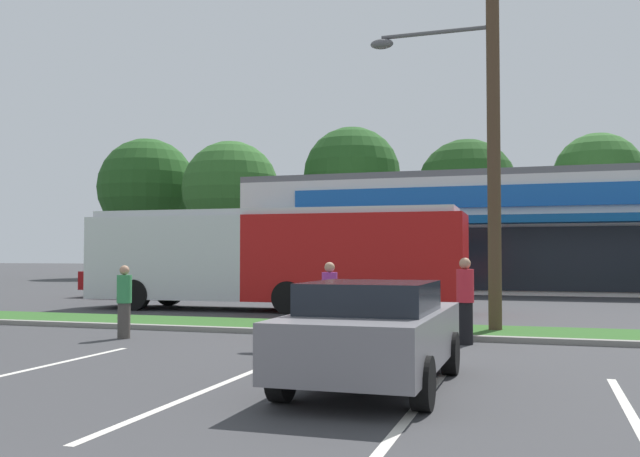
{
  "coord_description": "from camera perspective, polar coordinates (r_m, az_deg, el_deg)",
  "views": [
    {
      "loc": [
        5.39,
        -2.3,
        1.81
      ],
      "look_at": [
        -0.99,
        18.1,
        2.6
      ],
      "focal_mm": 39.67,
      "sensor_mm": 36.0,
      "label": 1
    }
  ],
  "objects": [
    {
      "name": "tree_mid_right",
      "position": [
        49.71,
        21.54,
        3.86
      ],
      "size": [
        5.79,
        5.79,
        9.77
      ],
      "color": "#473323",
      "rests_on": "ground_plane"
    },
    {
      "name": "tree_mid_left",
      "position": [
        51.04,
        2.59,
        4.29
      ],
      "size": [
        6.98,
        6.98,
        11.0
      ],
      "color": "#473323",
      "rests_on": "ground_plane"
    },
    {
      "name": "parking_stripe_3",
      "position": [
        8.64,
        7.74,
        -14.15
      ],
      "size": [
        0.12,
        4.8,
        0.01
      ],
      "primitive_type": "cube",
      "color": "silver",
      "rests_on": "ground_plane"
    },
    {
      "name": "car_1",
      "position": [
        9.76,
        4.36,
        -8.29
      ],
      "size": [
        1.96,
        4.19,
        1.44
      ],
      "rotation": [
        0.0,
        0.0,
        1.57
      ],
      "color": "slate",
      "rests_on": "ground_plane"
    },
    {
      "name": "city_bus",
      "position": [
        22.97,
        -3.86,
        -2.22
      ],
      "size": [
        12.44,
        2.95,
        3.25
      ],
      "rotation": [
        0.0,
        0.0,
        3.17
      ],
      "color": "#B71414",
      "rests_on": "ground_plane"
    },
    {
      "name": "parking_stripe_4",
      "position": [
        8.92,
        23.83,
        -13.6
      ],
      "size": [
        0.12,
        4.8,
        0.01
      ],
      "primitive_type": "cube",
      "color": "silver",
      "rests_on": "ground_plane"
    },
    {
      "name": "parking_stripe_2",
      "position": [
        9.33,
        -10.51,
        -13.23
      ],
      "size": [
        0.12,
        4.8,
        0.01
      ],
      "primitive_type": "cube",
      "color": "silver",
      "rests_on": "ground_plane"
    },
    {
      "name": "tree_left",
      "position": [
        51.0,
        -7.24,
        3.15
      ],
      "size": [
        6.91,
        6.91,
        9.94
      ],
      "color": "#473323",
      "rests_on": "ground_plane"
    },
    {
      "name": "parking_stripe_1",
      "position": [
        12.38,
        -21.62,
        -10.35
      ],
      "size": [
        0.12,
        4.8,
        0.01
      ],
      "primitive_type": "cube",
      "color": "silver",
      "rests_on": "ground_plane"
    },
    {
      "name": "curb_lip",
      "position": [
        16.11,
        -2.3,
        -8.34
      ],
      "size": [
        56.0,
        0.24,
        0.12
      ],
      "primitive_type": "cube",
      "color": "gray",
      "rests_on": "ground_plane"
    },
    {
      "name": "storefront_building",
      "position": [
        37.65,
        18.09,
        -0.43
      ],
      "size": [
        29.59,
        12.01,
        5.69
      ],
      "color": "silver",
      "rests_on": "ground_plane"
    },
    {
      "name": "pedestrian_mid",
      "position": [
        14.59,
        11.64,
        -5.73
      ],
      "size": [
        0.35,
        0.35,
        1.75
      ],
      "rotation": [
        0.0,
        0.0,
        1.12
      ],
      "color": "black",
      "rests_on": "ground_plane"
    },
    {
      "name": "utility_pole",
      "position": [
        16.8,
        13.3,
        9.66
      ],
      "size": [
        3.03,
        2.4,
        9.75
      ],
      "color": "#4C3826",
      "rests_on": "ground_plane"
    },
    {
      "name": "pedestrian_far",
      "position": [
        15.89,
        -15.52,
        -5.71
      ],
      "size": [
        0.32,
        0.32,
        1.58
      ],
      "rotation": [
        0.0,
        0.0,
        5.17
      ],
      "color": "#47423D",
      "rests_on": "ground_plane"
    },
    {
      "name": "tree_mid",
      "position": [
        45.69,
        11.77,
        3.14
      ],
      "size": [
        6.29,
        6.29,
        9.12
      ],
      "color": "#473323",
      "rests_on": "ground_plane"
    },
    {
      "name": "car_4",
      "position": [
        30.97,
        -14.53,
        -3.9
      ],
      "size": [
        4.54,
        1.89,
        1.57
      ],
      "rotation": [
        0.0,
        0.0,
        3.14
      ],
      "color": "maroon",
      "rests_on": "ground_plane"
    },
    {
      "name": "grass_median",
      "position": [
        17.26,
        -0.92,
        -7.93
      ],
      "size": [
        56.0,
        2.2,
        0.12
      ],
      "primitive_type": "cube",
      "color": "#2D5B23",
      "rests_on": "ground_plane"
    },
    {
      "name": "pedestrian_near_bench",
      "position": [
        15.1,
        0.78,
        -5.83
      ],
      "size": [
        0.33,
        0.33,
        1.65
      ],
      "rotation": [
        0.0,
        0.0,
        0.83
      ],
      "color": "black",
      "rests_on": "ground_plane"
    },
    {
      "name": "tree_far_left",
      "position": [
        57.08,
        -13.77,
        3.23
      ],
      "size": [
        7.66,
        7.66,
        10.91
      ],
      "color": "#473323",
      "rests_on": "ground_plane"
    }
  ]
}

